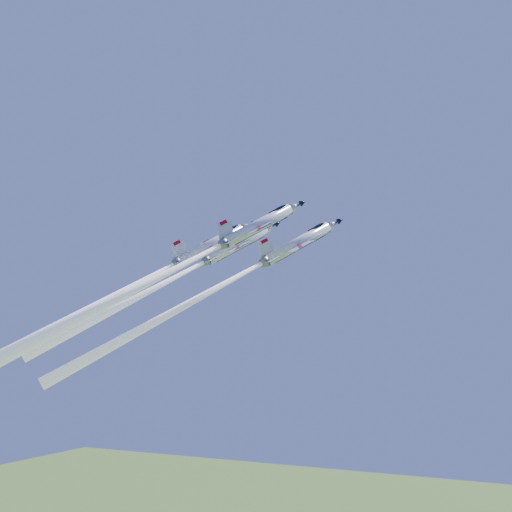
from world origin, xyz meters
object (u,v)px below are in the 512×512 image
at_px(jet_left, 169,280).
at_px(jet_right, 172,270).
at_px(jet_lead, 215,289).
at_px(jet_slot, 87,310).

relative_size(jet_left, jet_right, 0.95).
height_order(jet_lead, jet_right, jet_right).
height_order(jet_left, jet_right, jet_right).
bearing_deg(jet_slot, jet_right, 62.72).
xyz_separation_m(jet_left, jet_right, (8.49, -11.86, -0.33)).
bearing_deg(jet_left, jet_lead, 39.86).
relative_size(jet_left, jet_slot, 0.75).
distance_m(jet_left, jet_slot, 17.62).
bearing_deg(jet_lead, jet_slot, -87.86).
bearing_deg(jet_slot, jet_lead, 92.14).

